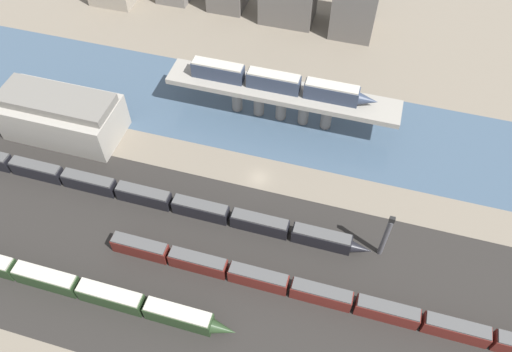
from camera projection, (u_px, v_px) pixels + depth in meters
ground_plane at (259, 178)px, 108.71m from camera, size 400.00×400.00×0.00m
railbed_yard at (225, 274)px, 94.45m from camera, size 280.00×42.00×0.01m
river_water at (281, 117)px, 120.23m from camera, size 320.00×27.24×0.01m
bridge at (282, 96)px, 114.87m from camera, size 54.02×7.97×8.74m
train_on_bridge at (280, 82)px, 111.88m from camera, size 42.79×3.03×4.13m
train_yard_near at (85, 290)px, 90.29m from camera, size 55.55×2.89×4.08m
train_yard_mid at (327, 296)px, 89.64m from camera, size 85.79×2.61×3.86m
train_yard_far at (150, 197)px, 103.24m from camera, size 90.72×2.65×3.78m
warehouse_building at (62, 115)px, 113.34m from camera, size 26.28×13.17×10.91m
signal_tower at (386, 237)px, 92.59m from camera, size 1.00×0.98×12.27m
city_block_far_right at (357, 0)px, 134.35m from camera, size 11.65×12.66×18.87m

